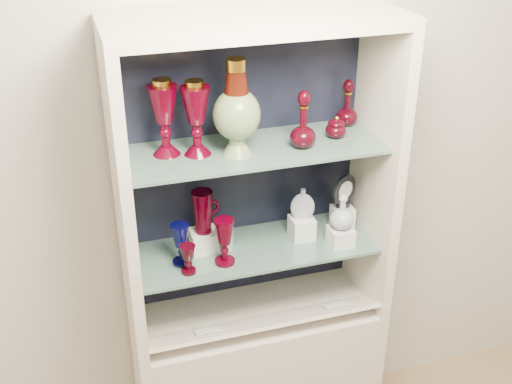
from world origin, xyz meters
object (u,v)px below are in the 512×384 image
object	(u,v)px
enamel_urn	(237,108)
cobalt_goblet	(181,244)
ruby_goblet_tall	(224,242)
flat_flask	(303,203)
ruby_decanter_b	(348,101)
lidded_bowl	(336,126)
clear_round_decanter	(342,213)
ruby_goblet_small	(188,259)
clear_square_bottle	(227,234)
ruby_decanter_a	(303,116)
pedestal_lamp_left	(196,118)
pedestal_lamp_right	(164,118)
cameo_medallion	(344,191)
ruby_pitcher	(203,212)

from	to	relation	value
enamel_urn	cobalt_goblet	size ratio (longest dim) A/B	2.07
ruby_goblet_tall	flat_flask	world-z (taller)	flat_flask
ruby_decanter_b	lidded_bowl	distance (m)	0.14
flat_flask	clear_round_decanter	distance (m)	0.16
ruby_decanter_b	lidded_bowl	xyz separation A→B (m)	(-0.09, -0.10, -0.05)
lidded_bowl	cobalt_goblet	distance (m)	0.71
ruby_goblet_small	clear_round_decanter	distance (m)	0.61
ruby_goblet_small	clear_square_bottle	size ratio (longest dim) A/B	0.91
ruby_decanter_b	cobalt_goblet	bearing A→B (deg)	-169.97
ruby_decanter_a	clear_round_decanter	size ratio (longest dim) A/B	1.70
pedestal_lamp_left	clear_square_bottle	size ratio (longest dim) A/B	2.12
pedestal_lamp_left	flat_flask	world-z (taller)	pedestal_lamp_left
pedestal_lamp_right	clear_round_decanter	world-z (taller)	pedestal_lamp_right
pedestal_lamp_left	cameo_medallion	distance (m)	0.69
clear_square_bottle	clear_round_decanter	size ratio (longest dim) A/B	0.90
ruby_decanter_b	enamel_urn	bearing A→B (deg)	-164.96
ruby_goblet_small	cameo_medallion	bearing A→B (deg)	10.19
ruby_decanter_b	lidded_bowl	size ratio (longest dim) A/B	2.25
enamel_urn	ruby_pitcher	distance (m)	0.45
cobalt_goblet	ruby_goblet_small	world-z (taller)	cobalt_goblet
clear_round_decanter	flat_flask	bearing A→B (deg)	145.33
ruby_goblet_tall	ruby_pitcher	xyz separation A→B (m)	(-0.05, 0.11, 0.07)
ruby_decanter_a	ruby_pitcher	world-z (taller)	ruby_decanter_a
pedestal_lamp_left	ruby_goblet_tall	size ratio (longest dim) A/B	1.45
ruby_goblet_tall	clear_round_decanter	size ratio (longest dim) A/B	1.31
ruby_decanter_b	lidded_bowl	bearing A→B (deg)	-131.85
flat_flask	pedestal_lamp_left	bearing A→B (deg)	-160.12
pedestal_lamp_left	cobalt_goblet	xyz separation A→B (m)	(-0.09, -0.03, -0.47)
enamel_urn	cameo_medallion	bearing A→B (deg)	6.95
cobalt_goblet	clear_round_decanter	bearing A→B (deg)	-4.81
ruby_decanter_a	ruby_goblet_tall	distance (m)	0.54
lidded_bowl	clear_square_bottle	xyz separation A→B (m)	(-0.41, 0.02, -0.40)
ruby_decanter_a	cameo_medallion	world-z (taller)	ruby_decanter_a
ruby_pitcher	flat_flask	distance (m)	0.39
clear_square_bottle	ruby_goblet_small	bearing A→B (deg)	-147.07
lidded_bowl	ruby_goblet_small	size ratio (longest dim) A/B	0.76
pedestal_lamp_right	flat_flask	world-z (taller)	pedestal_lamp_right
enamel_urn	cobalt_goblet	xyz separation A→B (m)	(-0.22, 0.00, -0.51)
clear_square_bottle	ruby_decanter_b	bearing A→B (deg)	8.52
pedestal_lamp_left	ruby_decanter_b	world-z (taller)	pedestal_lamp_left
ruby_pitcher	flat_flask	xyz separation A→B (m)	(0.39, -0.03, -0.01)
lidded_bowl	ruby_goblet_small	distance (m)	0.72
ruby_decanter_a	pedestal_lamp_left	bearing A→B (deg)	171.56
ruby_decanter_b	ruby_goblet_small	distance (m)	0.84
lidded_bowl	clear_round_decanter	distance (m)	0.33
ruby_decanter_a	ruby_goblet_small	world-z (taller)	ruby_decanter_a
pedestal_lamp_right	ruby_goblet_small	size ratio (longest dim) A/B	2.36
pedestal_lamp_right	ruby_goblet_tall	size ratio (longest dim) A/B	1.47
ruby_decanter_b	clear_round_decanter	world-z (taller)	ruby_decanter_b
pedestal_lamp_right	ruby_goblet_tall	bearing A→B (deg)	-32.20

